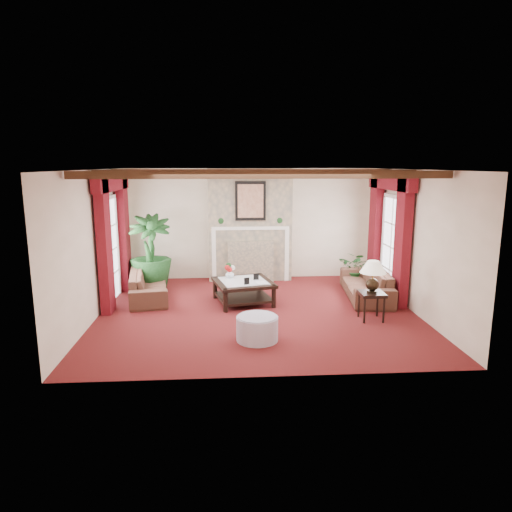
{
  "coord_description": "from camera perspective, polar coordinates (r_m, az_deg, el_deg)",
  "views": [
    {
      "loc": [
        -0.58,
        -8.4,
        2.8
      ],
      "look_at": [
        0.0,
        0.4,
        1.02
      ],
      "focal_mm": 32.0,
      "sensor_mm": 36.0,
      "label": 1
    }
  ],
  "objects": [
    {
      "name": "ottoman",
      "position": [
        7.44,
        0.16,
        -9.06
      ],
      "size": [
        0.68,
        0.68,
        0.39
      ],
      "primitive_type": "cylinder",
      "color": "#B0A7BD",
      "rests_on": "ground"
    },
    {
      "name": "flower_vase",
      "position": [
        9.54,
        -3.31,
        -2.24
      ],
      "size": [
        0.23,
        0.24,
        0.18
      ],
      "primitive_type": "imported",
      "rotation": [
        0.0,
        0.0,
        -0.13
      ],
      "color": "silver",
      "rests_on": "coffee_table"
    },
    {
      "name": "curtains_left",
      "position": [
        9.67,
        -17.66,
        9.41
      ],
      "size": [
        0.2,
        2.4,
        2.55
      ],
      "primitive_type": null,
      "color": "#530B13",
      "rests_on": "ground"
    },
    {
      "name": "fireplace",
      "position": [
        10.97,
        -0.77,
        10.9
      ],
      "size": [
        2.0,
        0.52,
        2.7
      ],
      "primitive_type": null,
      "color": "tan",
      "rests_on": "ground"
    },
    {
      "name": "book",
      "position": [
        9.04,
        0.1,
        -2.71
      ],
      "size": [
        0.21,
        0.13,
        0.27
      ],
      "primitive_type": "imported",
      "rotation": [
        0.0,
        0.0,
        0.3
      ],
      "color": "black",
      "rests_on": "coffee_table"
    },
    {
      "name": "left_wall",
      "position": [
        8.86,
        -19.58,
        1.34
      ],
      "size": [
        0.02,
        5.5,
        2.7
      ],
      "primitive_type": "cube",
      "color": "beige",
      "rests_on": "ground"
    },
    {
      "name": "photo_frame_a",
      "position": [
        9.0,
        -1.17,
        -3.18
      ],
      "size": [
        0.11,
        0.06,
        0.15
      ],
      "primitive_type": null,
      "rotation": [
        0.0,
        0.0,
        0.41
      ],
      "color": "black",
      "rests_on": "coffee_table"
    },
    {
      "name": "ceiling_beams",
      "position": [
        8.42,
        0.17,
        10.33
      ],
      "size": [
        6.0,
        3.0,
        0.12
      ],
      "primitive_type": null,
      "color": "#311C0F",
      "rests_on": "ceiling"
    },
    {
      "name": "side_table",
      "position": [
        8.62,
        14.2,
        -6.08
      ],
      "size": [
        0.55,
        0.55,
        0.52
      ],
      "primitive_type": null,
      "rotation": [
        0.0,
        0.0,
        -0.28
      ],
      "color": "black",
      "rests_on": "ground"
    },
    {
      "name": "right_wall",
      "position": [
        9.25,
        19.06,
        1.77
      ],
      "size": [
        0.02,
        5.5,
        2.7
      ],
      "primitive_type": "cube",
      "color": "beige",
      "rests_on": "ground"
    },
    {
      "name": "floor",
      "position": [
        8.87,
        0.16,
        -6.97
      ],
      "size": [
        6.0,
        6.0,
        0.0
      ],
      "primitive_type": "plane",
      "color": "#4A0D13",
      "rests_on": "ground"
    },
    {
      "name": "potted_palm",
      "position": [
        10.67,
        -13.01,
        -1.47
      ],
      "size": [
        1.48,
        1.99,
        0.95
      ],
      "primitive_type": "imported",
      "rotation": [
        0.0,
        0.0,
        0.16
      ],
      "color": "black",
      "rests_on": "ground"
    },
    {
      "name": "table_lamp",
      "position": [
        8.47,
        14.38,
        -2.46
      ],
      "size": [
        0.47,
        0.47,
        0.6
      ],
      "primitive_type": null,
      "color": "black",
      "rests_on": "side_table"
    },
    {
      "name": "sofa_right",
      "position": [
        10.0,
        13.61,
        -2.76
      ],
      "size": [
        2.2,
        1.04,
        0.81
      ],
      "primitive_type": "imported",
      "rotation": [
        0.0,
        0.0,
        -1.68
      ],
      "color": "black",
      "rests_on": "ground"
    },
    {
      "name": "small_plant",
      "position": [
        10.95,
        12.29,
        -1.98
      ],
      "size": [
        1.52,
        1.52,
        0.62
      ],
      "primitive_type": "imported",
      "rotation": [
        0.0,
        0.0,
        -0.76
      ],
      "color": "black",
      "rests_on": "ground"
    },
    {
      "name": "photo_frame_b",
      "position": [
        9.36,
        0.01,
        -2.62
      ],
      "size": [
        0.11,
        0.05,
        0.14
      ],
      "primitive_type": null,
      "rotation": [
        0.0,
        0.0,
        0.24
      ],
      "color": "black",
      "rests_on": "coffee_table"
    },
    {
      "name": "ceiling",
      "position": [
        8.42,
        0.17,
        10.74
      ],
      "size": [
        6.0,
        6.0,
        0.0
      ],
      "primitive_type": "plane",
      "rotation": [
        3.14,
        0.0,
        0.0
      ],
      "color": "white",
      "rests_on": "floor"
    },
    {
      "name": "curtains_right",
      "position": [
        10.01,
        16.55,
        9.53
      ],
      "size": [
        0.2,
        2.4,
        2.55
      ],
      "primitive_type": null,
      "color": "#530B13",
      "rests_on": "ground"
    },
    {
      "name": "french_door_left",
      "position": [
        9.72,
        -18.14,
        6.91
      ],
      "size": [
        0.1,
        1.1,
        2.16
      ],
      "primitive_type": null,
      "color": "white",
      "rests_on": "ground"
    },
    {
      "name": "coffee_table",
      "position": [
        9.37,
        -1.58,
        -4.5
      ],
      "size": [
        1.35,
        1.35,
        0.46
      ],
      "primitive_type": null,
      "rotation": [
        0.0,
        0.0,
        0.23
      ],
      "color": "black",
      "rests_on": "ground"
    },
    {
      "name": "french_door_right",
      "position": [
        10.07,
        17.0,
        7.11
      ],
      "size": [
        0.1,
        1.1,
        2.16
      ],
      "primitive_type": null,
      "color": "white",
      "rests_on": "ground"
    },
    {
      "name": "sofa_left",
      "position": [
        9.93,
        -13.3,
        -3.03
      ],
      "size": [
        2.09,
        1.15,
        0.75
      ],
      "primitive_type": "imported",
      "rotation": [
        0.0,
        0.0,
        1.73
      ],
      "color": "black",
      "rests_on": "ground"
    },
    {
      "name": "back_wall",
      "position": [
        11.26,
        -0.8,
        4.02
      ],
      "size": [
        6.0,
        0.02,
        2.7
      ],
      "primitive_type": "cube",
      "color": "beige",
      "rests_on": "ground"
    }
  ]
}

